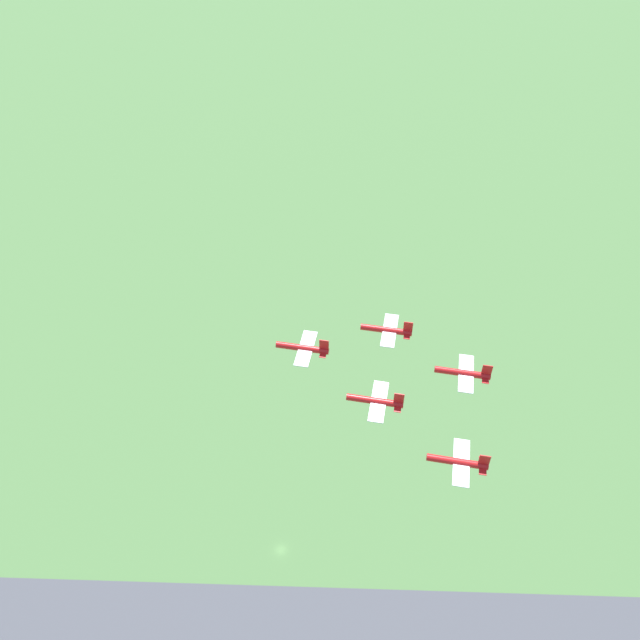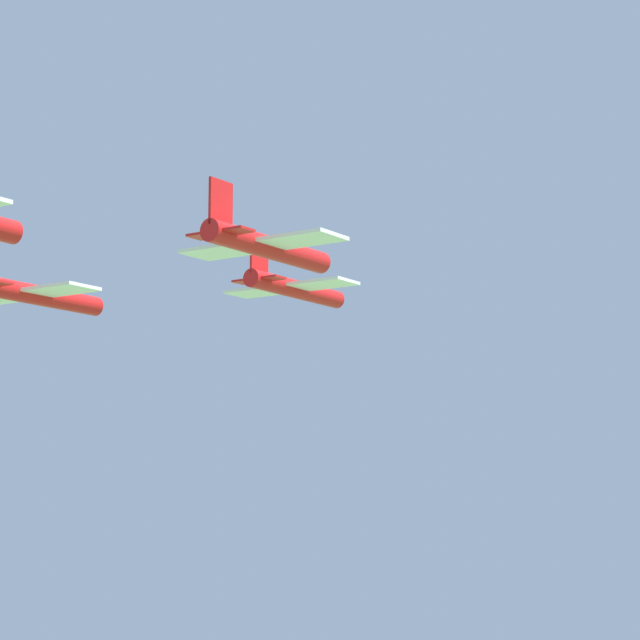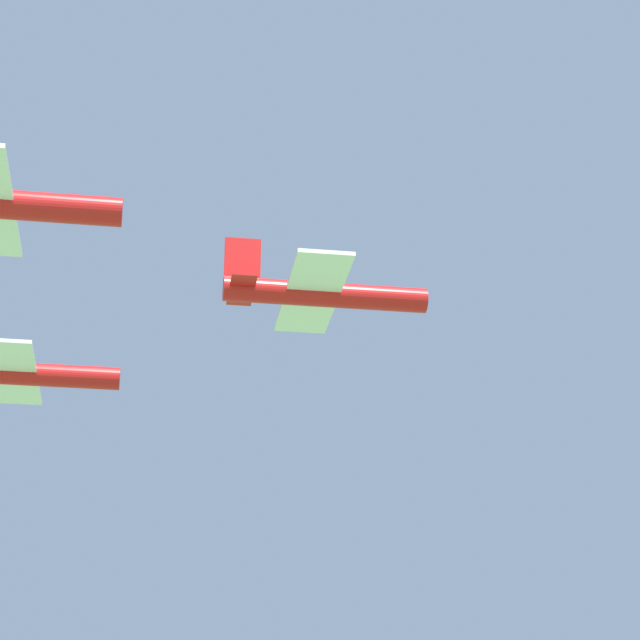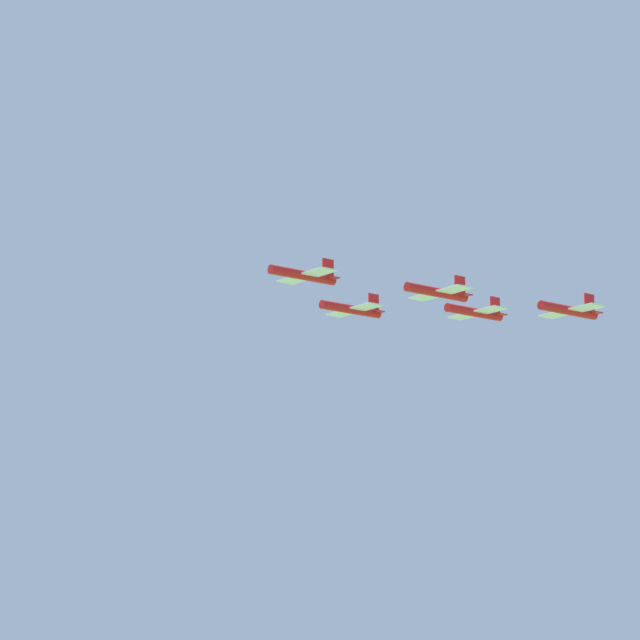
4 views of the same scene
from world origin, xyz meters
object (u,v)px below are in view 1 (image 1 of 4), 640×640
(jet_1, at_px, (377,401))
(jet_4, at_px, (465,373))
(jet_0, at_px, (304,348))
(jet_2, at_px, (388,330))
(jet_3, at_px, (460,462))

(jet_1, xyz_separation_m, jet_4, (1.75, 19.09, 1.03))
(jet_0, distance_m, jet_2, 19.19)
(jet_0, xyz_separation_m, jet_1, (17.54, 7.74, -1.91))
(jet_4, bearing_deg, jet_3, 180.00)
(jet_2, xyz_separation_m, jet_3, (33.32, -3.61, -3.04))
(jet_0, distance_m, jet_1, 19.27)
(jet_2, distance_m, jet_3, 33.65)
(jet_0, bearing_deg, jet_2, -59.53)
(jet_2, relative_size, jet_3, 1.00)
(jet_2, bearing_deg, jet_0, 120.47)
(jet_0, distance_m, jet_3, 38.55)
(jet_1, distance_m, jet_4, 19.20)
(jet_3, bearing_deg, jet_1, 59.53)
(jet_2, height_order, jet_3, jet_2)
(jet_3, distance_m, jet_4, 19.69)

